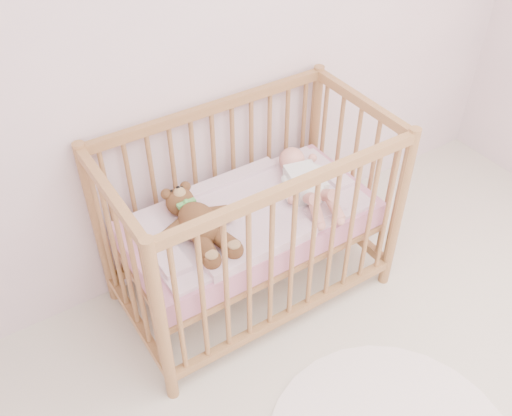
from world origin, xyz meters
TOP-DOWN VIEW (x-y plane):
  - wall_back at (0.00, 2.00)m, footprint 4.00×0.02m
  - crib at (-0.06, 1.60)m, footprint 1.36×0.76m
  - mattress at (-0.06, 1.60)m, footprint 1.22×0.62m
  - blanket at (-0.06, 1.60)m, footprint 1.10×0.58m
  - baby at (0.25, 1.58)m, footprint 0.42×0.65m
  - teddy_bear at (-0.35, 1.58)m, footprint 0.39×0.55m

SIDE VIEW (x-z plane):
  - mattress at x=-0.06m, z-range 0.42..0.55m
  - crib at x=-0.06m, z-range 0.00..1.00m
  - blanket at x=-0.06m, z-range 0.53..0.59m
  - baby at x=0.25m, z-range 0.56..0.71m
  - teddy_bear at x=-0.35m, z-range 0.57..0.72m
  - wall_back at x=0.00m, z-range 0.00..2.70m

